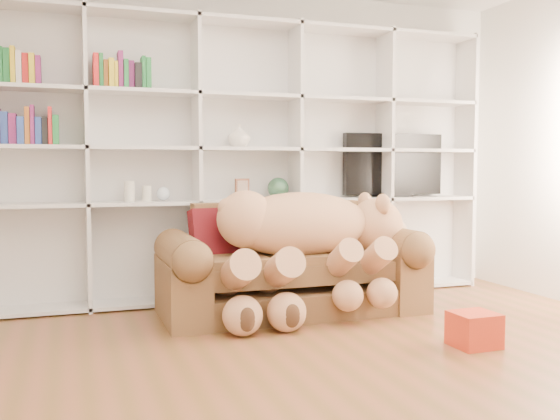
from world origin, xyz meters
name	(u,v)px	position (x,y,z in m)	size (l,w,h in m)	color
floor	(369,386)	(0.00, 0.00, 0.00)	(5.00, 5.00, 0.00)	brown
wall_back	(241,144)	(0.00, 2.50, 1.35)	(5.00, 0.02, 2.70)	white
bookshelf	(218,148)	(-0.24, 2.36, 1.31)	(4.43, 0.35, 2.40)	silver
sofa	(291,271)	(0.18, 1.71, 0.32)	(2.03, 0.88, 0.86)	brown
teddy_bear	(305,237)	(0.24, 1.54, 0.61)	(1.68, 0.88, 0.97)	tan
throw_pillow	(215,234)	(-0.39, 1.85, 0.63)	(0.39, 0.13, 0.39)	#55100E
gift_box	(474,330)	(0.96, 0.43, 0.11)	(0.27, 0.26, 0.22)	red
tv	(393,166)	(1.44, 2.35, 1.16)	(1.00, 0.18, 0.59)	black
picture_frame	(242,189)	(-0.05, 2.30, 0.96)	(0.14, 0.03, 0.17)	brown
green_vase	(278,188)	(0.28, 2.30, 0.96)	(0.19, 0.19, 0.19)	#2C553B
figurine_tall	(129,191)	(-0.99, 2.30, 0.95)	(0.08, 0.08, 0.17)	silver
figurine_short	(147,193)	(-0.86, 2.30, 0.93)	(0.07, 0.07, 0.13)	silver
snow_globe	(163,194)	(-0.72, 2.30, 0.93)	(0.11, 0.11, 0.11)	silver
shelf_vase	(239,136)	(-0.07, 2.30, 1.41)	(0.19, 0.19, 0.20)	white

